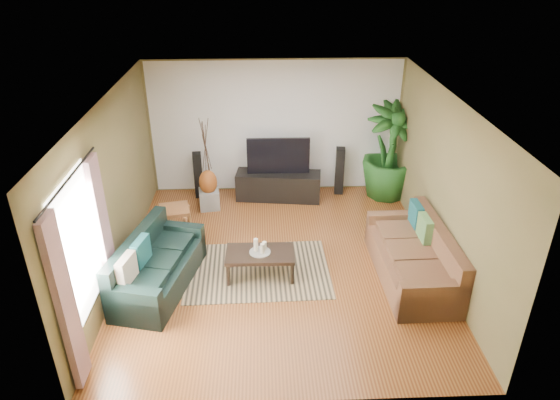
{
  "coord_description": "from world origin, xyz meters",
  "views": [
    {
      "loc": [
        -0.27,
        -6.71,
        4.66
      ],
      "look_at": [
        0.0,
        0.2,
        1.05
      ],
      "focal_mm": 32.0,
      "sensor_mm": 36.0,
      "label": 1
    }
  ],
  "objects_px": {
    "television": "(278,156)",
    "speaker_right": "(340,171)",
    "pedestal": "(209,199)",
    "potted_plant": "(390,152)",
    "side_table": "(175,221)",
    "sofa_right": "(412,254)",
    "vase": "(208,182)",
    "sofa_left": "(158,263)",
    "coffee_table": "(260,264)",
    "tv_stand": "(278,186)",
    "speaker_left": "(198,175)"
  },
  "relations": [
    {
      "from": "sofa_right",
      "to": "television",
      "type": "distance_m",
      "value": 3.41
    },
    {
      "from": "speaker_left",
      "to": "television",
      "type": "bearing_deg",
      "value": -11.99
    },
    {
      "from": "television",
      "to": "speaker_right",
      "type": "xyz_separation_m",
      "value": [
        1.26,
        0.18,
        -0.43
      ]
    },
    {
      "from": "coffee_table",
      "to": "potted_plant",
      "type": "distance_m",
      "value": 3.79
    },
    {
      "from": "vase",
      "to": "pedestal",
      "type": "bearing_deg",
      "value": 0.0
    },
    {
      "from": "sofa_right",
      "to": "vase",
      "type": "bearing_deg",
      "value": -127.26
    },
    {
      "from": "television",
      "to": "pedestal",
      "type": "distance_m",
      "value": 1.59
    },
    {
      "from": "sofa_left",
      "to": "coffee_table",
      "type": "height_order",
      "value": "sofa_left"
    },
    {
      "from": "side_table",
      "to": "television",
      "type": "bearing_deg",
      "value": 36.1
    },
    {
      "from": "speaker_right",
      "to": "sofa_left",
      "type": "bearing_deg",
      "value": -129.0
    },
    {
      "from": "sofa_right",
      "to": "potted_plant",
      "type": "relative_size",
      "value": 1.11
    },
    {
      "from": "sofa_left",
      "to": "sofa_right",
      "type": "bearing_deg",
      "value": -75.34
    },
    {
      "from": "sofa_left",
      "to": "speaker_right",
      "type": "distance_m",
      "value": 4.37
    },
    {
      "from": "speaker_left",
      "to": "vase",
      "type": "xyz_separation_m",
      "value": [
        0.25,
        -0.5,
        0.08
      ]
    },
    {
      "from": "coffee_table",
      "to": "pedestal",
      "type": "xyz_separation_m",
      "value": [
        -0.98,
        2.27,
        -0.02
      ]
    },
    {
      "from": "coffee_table",
      "to": "speaker_right",
      "type": "relative_size",
      "value": 1.06
    },
    {
      "from": "coffee_table",
      "to": "television",
      "type": "distance_m",
      "value": 2.76
    },
    {
      "from": "tv_stand",
      "to": "side_table",
      "type": "distance_m",
      "value": 2.3
    },
    {
      "from": "coffee_table",
      "to": "potted_plant",
      "type": "height_order",
      "value": "potted_plant"
    },
    {
      "from": "sofa_left",
      "to": "vase",
      "type": "xyz_separation_m",
      "value": [
        0.52,
        2.49,
        0.12
      ]
    },
    {
      "from": "coffee_table",
      "to": "speaker_left",
      "type": "height_order",
      "value": "speaker_left"
    },
    {
      "from": "coffee_table",
      "to": "vase",
      "type": "xyz_separation_m",
      "value": [
        -0.98,
        2.27,
        0.34
      ]
    },
    {
      "from": "speaker_right",
      "to": "pedestal",
      "type": "bearing_deg",
      "value": -161.22
    },
    {
      "from": "pedestal",
      "to": "side_table",
      "type": "bearing_deg",
      "value": -117.09
    },
    {
      "from": "pedestal",
      "to": "tv_stand",
      "type": "bearing_deg",
      "value": 14.45
    },
    {
      "from": "speaker_right",
      "to": "side_table",
      "type": "xyz_separation_m",
      "value": [
        -3.12,
        -1.54,
        -0.23
      ]
    },
    {
      "from": "potted_plant",
      "to": "vase",
      "type": "xyz_separation_m",
      "value": [
        -3.56,
        -0.41,
        -0.41
      ]
    },
    {
      "from": "coffee_table",
      "to": "tv_stand",
      "type": "xyz_separation_m",
      "value": [
        0.38,
        2.62,
        0.07
      ]
    },
    {
      "from": "sofa_right",
      "to": "speaker_left",
      "type": "xyz_separation_m",
      "value": [
        -3.55,
        2.9,
        0.05
      ]
    },
    {
      "from": "coffee_table",
      "to": "sofa_left",
      "type": "bearing_deg",
      "value": -170.66
    },
    {
      "from": "television",
      "to": "side_table",
      "type": "distance_m",
      "value": 2.4
    },
    {
      "from": "speaker_left",
      "to": "sofa_right",
      "type": "bearing_deg",
      "value": -46.43
    },
    {
      "from": "sofa_right",
      "to": "potted_plant",
      "type": "height_order",
      "value": "potted_plant"
    },
    {
      "from": "speaker_left",
      "to": "vase",
      "type": "distance_m",
      "value": 0.57
    },
    {
      "from": "coffee_table",
      "to": "side_table",
      "type": "height_order",
      "value": "side_table"
    },
    {
      "from": "speaker_left",
      "to": "coffee_table",
      "type": "bearing_deg",
      "value": -73.29
    },
    {
      "from": "sofa_left",
      "to": "potted_plant",
      "type": "bearing_deg",
      "value": -41.44
    },
    {
      "from": "vase",
      "to": "side_table",
      "type": "height_order",
      "value": "vase"
    },
    {
      "from": "coffee_table",
      "to": "side_table",
      "type": "xyz_separation_m",
      "value": [
        -1.49,
        1.28,
        0.05
      ]
    },
    {
      "from": "speaker_right",
      "to": "pedestal",
      "type": "height_order",
      "value": "speaker_right"
    },
    {
      "from": "potted_plant",
      "to": "tv_stand",
      "type": "bearing_deg",
      "value": -178.48
    },
    {
      "from": "speaker_right",
      "to": "coffee_table",
      "type": "bearing_deg",
      "value": -113.2
    },
    {
      "from": "television",
      "to": "pedestal",
      "type": "height_order",
      "value": "television"
    },
    {
      "from": "speaker_right",
      "to": "pedestal",
      "type": "distance_m",
      "value": 2.69
    },
    {
      "from": "potted_plant",
      "to": "side_table",
      "type": "height_order",
      "value": "potted_plant"
    },
    {
      "from": "sofa_left",
      "to": "speaker_right",
      "type": "xyz_separation_m",
      "value": [
        3.13,
        3.05,
        0.07
      ]
    },
    {
      "from": "sofa_right",
      "to": "side_table",
      "type": "height_order",
      "value": "sofa_right"
    },
    {
      "from": "potted_plant",
      "to": "vase",
      "type": "distance_m",
      "value": 3.61
    },
    {
      "from": "coffee_table",
      "to": "speaker_left",
      "type": "relative_size",
      "value": 1.1
    },
    {
      "from": "side_table",
      "to": "vase",
      "type": "bearing_deg",
      "value": 62.91
    }
  ]
}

